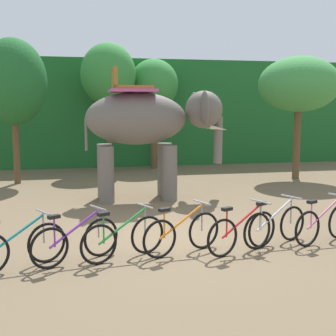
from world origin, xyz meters
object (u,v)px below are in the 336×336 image
(bike_white, at_px, (275,226))
(tree_center_right, at_px, (108,75))
(bike_green, at_px, (124,238))
(bike_orange, at_px, (182,233))
(bike_teal, at_px, (18,247))
(elephant, at_px, (148,124))
(bike_pink, at_px, (324,224))
(tree_far_left, at_px, (154,86))
(tree_center_left, at_px, (299,85))
(bike_red, at_px, (243,232))
(tree_center, at_px, (13,82))
(bike_purple, at_px, (76,241))

(bike_white, bearing_deg, tree_center_right, 102.31)
(bike_green, bearing_deg, bike_orange, 4.19)
(bike_green, height_order, bike_white, same)
(bike_orange, distance_m, bike_white, 1.91)
(bike_teal, bearing_deg, bike_orange, 4.83)
(elephant, bearing_deg, bike_teal, -119.94)
(bike_green, height_order, bike_pink, same)
(bike_pink, bearing_deg, tree_far_left, 96.84)
(bike_pink, bearing_deg, bike_green, -177.71)
(tree_center_left, xyz_separation_m, elephant, (-6.04, -2.58, -1.27))
(tree_center_right, height_order, tree_far_left, tree_center_right)
(bike_green, distance_m, bike_red, 2.20)
(tree_center, xyz_separation_m, tree_center_right, (3.42, 2.28, 0.44))
(tree_center_left, height_order, bike_orange, tree_center_left)
(tree_far_left, xyz_separation_m, bike_white, (0.36, -11.43, -3.19))
(tree_center_left, distance_m, elephant, 6.69)
(bike_white, bearing_deg, bike_orange, -175.78)
(bike_red, relative_size, bike_white, 1.00)
(bike_teal, xyz_separation_m, bike_purple, (0.94, 0.15, 0.00))
(tree_center_right, xyz_separation_m, bike_red, (1.56, -11.07, -3.57))
(elephant, relative_size, bike_pink, 2.59)
(bike_orange, height_order, bike_red, same)
(tree_center_left, distance_m, bike_green, 11.10)
(tree_center_right, distance_m, bike_orange, 11.49)
(bike_purple, bearing_deg, tree_center, 102.61)
(tree_center, bearing_deg, bike_teal, -83.50)
(bike_pink, bearing_deg, bike_orange, -178.41)
(tree_center_right, height_order, bike_green, tree_center_right)
(tree_far_left, xyz_separation_m, bike_teal, (-4.39, -11.81, -3.19))
(bike_orange, xyz_separation_m, bike_red, (1.11, -0.16, 0.00))
(tree_center_right, relative_size, elephant, 1.26)
(tree_center, height_order, bike_teal, tree_center)
(tree_far_left, xyz_separation_m, bike_orange, (-1.54, -11.57, -3.19))
(elephant, xyz_separation_m, bike_pink, (2.71, -5.00, -1.82))
(tree_center, height_order, tree_center_right, tree_center_right)
(bike_purple, distance_m, bike_green, 0.83)
(tree_center_right, relative_size, bike_red, 3.28)
(tree_center_right, bearing_deg, bike_white, -77.69)
(bike_purple, height_order, bike_orange, same)
(bike_teal, bearing_deg, tree_center_right, 77.82)
(tree_center, distance_m, elephant, 5.56)
(bike_green, xyz_separation_m, bike_orange, (1.09, 0.08, 0.00))
(bike_pink, bearing_deg, bike_teal, -176.81)
(tree_center_right, height_order, bike_red, tree_center_right)
(tree_center, bearing_deg, bike_orange, -65.86)
(bike_teal, bearing_deg, tree_center_left, 40.95)
(tree_center_right, xyz_separation_m, bike_green, (-0.64, -10.99, -3.57))
(elephant, bearing_deg, bike_orange, -92.32)
(bike_red, xyz_separation_m, bike_white, (0.79, 0.30, 0.00))
(tree_center_left, height_order, bike_green, tree_center_left)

